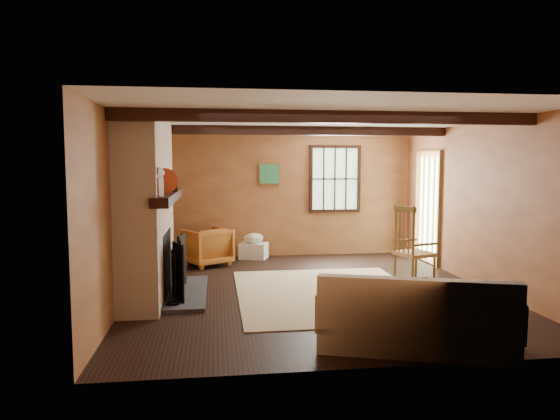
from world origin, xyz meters
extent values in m
plane|color=black|center=(0.00, 0.00, 0.00)|extent=(5.50, 5.50, 0.00)
cube|color=#AD653D|center=(0.00, 2.75, 1.20)|extent=(5.00, 0.02, 2.40)
cube|color=#AD653D|center=(0.00, -2.75, 1.20)|extent=(5.00, 0.02, 2.40)
cube|color=#AD653D|center=(-2.50, 0.00, 1.20)|extent=(0.02, 5.50, 2.40)
cube|color=#AD653D|center=(2.50, 0.00, 1.20)|extent=(0.02, 5.50, 2.40)
cube|color=white|center=(0.00, 0.00, 2.40)|extent=(5.00, 5.50, 0.02)
cube|color=black|center=(0.00, -1.20, 2.33)|extent=(5.00, 0.12, 0.14)
cube|color=black|center=(0.00, 1.20, 2.33)|extent=(5.00, 0.12, 0.14)
cube|color=black|center=(1.00, 2.72, 1.50)|extent=(1.02, 0.06, 1.32)
cube|color=#BCEAB3|center=(1.00, 2.75, 1.50)|extent=(0.90, 0.01, 1.20)
cube|color=black|center=(1.00, 2.73, 1.50)|extent=(0.90, 0.03, 0.02)
cube|color=brown|center=(2.47, 1.70, 1.00)|extent=(0.06, 1.00, 2.06)
cube|color=#BCEAB3|center=(2.50, 1.70, 1.00)|extent=(0.01, 0.80, 1.85)
cube|color=brown|center=(-0.30, 2.72, 1.60)|extent=(0.42, 0.03, 0.42)
cube|color=#2A7F64|center=(-0.30, 2.71, 1.60)|extent=(0.36, 0.01, 0.36)
cube|color=#AC5A42|center=(-2.25, 0.00, 1.20)|extent=(0.50, 2.20, 2.40)
cube|color=black|center=(-2.18, 0.00, 0.45)|extent=(0.38, 1.00, 0.85)
cube|color=#3C3C41|center=(-1.75, 0.00, 0.03)|extent=(0.55, 1.80, 0.05)
cube|color=black|center=(-1.97, 0.00, 1.35)|extent=(0.22, 2.30, 0.12)
cube|color=black|center=(-1.82, -0.47, 0.42)|extent=(0.17, 0.35, 0.74)
cube|color=black|center=(-1.82, -0.09, 0.42)|extent=(0.06, 0.37, 0.74)
cube|color=black|center=(-1.82, 0.29, 0.42)|extent=(0.10, 0.37, 0.74)
cylinder|color=black|center=(-1.88, -0.66, 0.06)|extent=(0.17, 0.17, 0.02)
cylinder|color=black|center=(-1.91, -0.69, 0.40)|extent=(0.01, 0.01, 0.69)
cylinder|color=black|center=(-1.88, -0.66, 0.40)|extent=(0.01, 0.01, 0.69)
cylinder|color=black|center=(-1.85, -0.63, 0.40)|extent=(0.01, 0.01, 0.69)
cylinder|color=white|center=(-1.98, -0.94, 1.52)|extent=(0.10, 0.10, 0.22)
sphere|color=white|center=(-1.98, -0.94, 1.69)|extent=(0.12, 0.12, 0.12)
cylinder|color=#AB3313|center=(-1.98, -0.33, 1.58)|extent=(0.33, 0.11, 0.33)
cube|color=black|center=(-1.98, 0.17, 1.47)|extent=(0.24, 0.20, 0.12)
cylinder|color=black|center=(-1.98, 0.50, 1.46)|extent=(0.07, 0.07, 0.09)
cylinder|color=black|center=(-1.98, 0.54, 1.45)|extent=(0.06, 0.06, 0.07)
cube|color=#CEAF89|center=(0.20, -0.20, 0.00)|extent=(2.50, 3.00, 0.01)
cube|color=tan|center=(1.61, 0.18, 0.46)|extent=(0.59, 0.61, 0.05)
cube|color=brown|center=(1.41, 0.12, 1.14)|extent=(0.19, 0.46, 0.08)
cylinder|color=brown|center=(1.86, 0.05, 0.23)|extent=(0.04, 0.04, 0.45)
cylinder|color=brown|center=(1.74, 0.43, 0.23)|extent=(0.04, 0.04, 0.45)
cylinder|color=brown|center=(1.48, -0.08, 0.23)|extent=(0.04, 0.04, 0.45)
cylinder|color=brown|center=(1.35, 0.31, 0.23)|extent=(0.04, 0.04, 0.45)
cylinder|color=brown|center=(1.48, -0.08, 0.81)|extent=(0.04, 0.04, 0.76)
cylinder|color=brown|center=(1.35, 0.31, 0.81)|extent=(0.04, 0.04, 0.76)
cylinder|color=brown|center=(1.45, 0.02, 0.79)|extent=(0.02, 0.02, 0.63)
cylinder|color=brown|center=(1.41, 0.12, 0.79)|extent=(0.02, 0.02, 0.63)
cylinder|color=brown|center=(1.38, 0.21, 0.79)|extent=(0.02, 0.02, 0.63)
cube|color=brown|center=(1.68, -0.04, 0.63)|extent=(0.42, 0.17, 0.03)
cube|color=brown|center=(1.54, 0.39, 0.63)|extent=(0.42, 0.17, 0.03)
cube|color=brown|center=(1.67, -0.02, 0.02)|extent=(0.83, 0.30, 0.03)
cube|color=brown|center=(1.55, 0.37, 0.02)|extent=(0.83, 0.30, 0.03)
cube|color=beige|center=(0.59, -2.28, 0.20)|extent=(1.99, 1.35, 0.40)
cube|color=beige|center=(0.48, -2.60, 0.50)|extent=(1.78, 0.70, 0.50)
cube|color=beige|center=(-0.24, -2.01, 0.38)|extent=(0.38, 0.82, 0.37)
cube|color=beige|center=(1.41, -2.54, 0.38)|extent=(0.38, 0.82, 0.37)
ellipsoid|color=beige|center=(1.05, -2.33, 0.50)|extent=(0.35, 0.21, 0.33)
cylinder|color=#503922|center=(-2.10, 2.43, 0.06)|extent=(0.42, 0.13, 0.13)
cylinder|color=#503922|center=(-1.96, 2.43, 0.06)|extent=(0.42, 0.13, 0.13)
cylinder|color=#503922|center=(-1.82, 2.43, 0.06)|extent=(0.42, 0.13, 0.13)
cylinder|color=#503922|center=(-2.10, 2.43, 0.19)|extent=(0.42, 0.13, 0.13)
cylinder|color=#503922|center=(-1.96, 2.43, 0.19)|extent=(0.42, 0.13, 0.13)
cylinder|color=#503922|center=(-1.82, 2.43, 0.19)|extent=(0.42, 0.13, 0.13)
cube|color=white|center=(-0.63, 2.50, 0.15)|extent=(0.60, 0.52, 0.30)
ellipsoid|color=beige|center=(-0.63, 2.50, 0.39)|extent=(0.45, 0.41, 0.19)
imported|color=#BF6026|center=(-1.50, 1.95, 0.34)|extent=(0.99, 1.00, 0.67)
camera|label=1|loc=(-1.34, -6.86, 1.79)|focal=32.00mm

